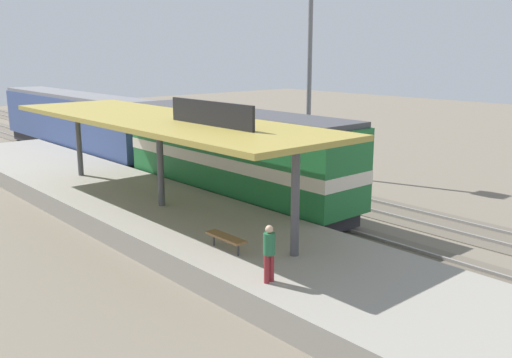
# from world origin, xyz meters

# --- Properties ---
(ground_plane) EXTENTS (120.00, 120.00, 0.00)m
(ground_plane) POSITION_xyz_m (2.00, 0.00, 0.00)
(ground_plane) COLOR #706656
(track_near) EXTENTS (3.20, 110.00, 0.16)m
(track_near) POSITION_xyz_m (0.00, 0.00, 0.03)
(track_near) COLOR #5F5649
(track_near) RESTS_ON ground
(track_far) EXTENTS (3.20, 110.00, 0.16)m
(track_far) POSITION_xyz_m (4.60, 0.00, 0.03)
(track_far) COLOR #5F5649
(track_far) RESTS_ON ground
(platform) EXTENTS (6.00, 44.00, 0.90)m
(platform) POSITION_xyz_m (-4.60, 0.00, 0.45)
(platform) COLOR gray
(platform) RESTS_ON ground
(station_canopy) EXTENTS (5.20, 18.00, 4.70)m
(station_canopy) POSITION_xyz_m (-4.60, -0.09, 4.53)
(station_canopy) COLOR #47474C
(station_canopy) RESTS_ON platform
(platform_bench) EXTENTS (0.44, 1.70, 0.50)m
(platform_bench) POSITION_xyz_m (-6.00, -6.18, 1.34)
(platform_bench) COLOR #333338
(platform_bench) RESTS_ON platform
(locomotive) EXTENTS (2.93, 14.43, 4.44)m
(locomotive) POSITION_xyz_m (0.00, 0.74, 2.41)
(locomotive) COLOR #28282D
(locomotive) RESTS_ON track_near
(passenger_carriage_single) EXTENTS (2.90, 20.00, 4.24)m
(passenger_carriage_single) POSITION_xyz_m (0.00, 18.74, 2.31)
(passenger_carriage_single) COLOR #28282D
(passenger_carriage_single) RESTS_ON track_near
(light_mast) EXTENTS (1.10, 1.10, 11.70)m
(light_mast) POSITION_xyz_m (7.80, 3.15, 8.40)
(light_mast) COLOR slate
(light_mast) RESTS_ON ground
(person_waiting) EXTENTS (0.34, 0.34, 1.71)m
(person_waiting) POSITION_xyz_m (-6.70, -9.05, 1.85)
(person_waiting) COLOR maroon
(person_waiting) RESTS_ON platform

